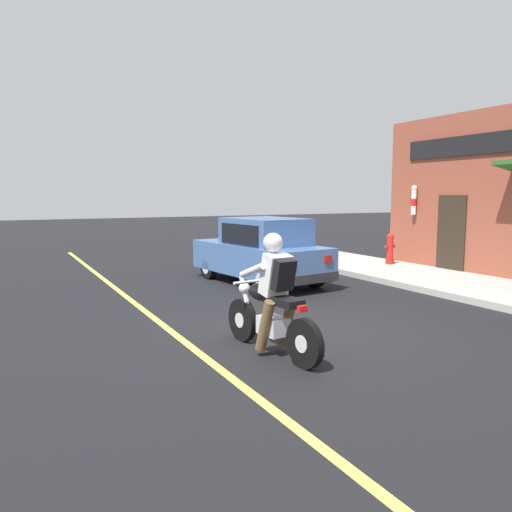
{
  "coord_description": "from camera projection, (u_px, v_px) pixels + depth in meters",
  "views": [
    {
      "loc": [
        -4.11,
        -6.44,
        2.11
      ],
      "look_at": [
        0.25,
        1.93,
        0.95
      ],
      "focal_mm": 35.0,
      "sensor_mm": 36.0,
      "label": 1
    }
  ],
  "objects": [
    {
      "name": "ground_plane",
      "position": [
        299.0,
        330.0,
        7.81
      ],
      "size": [
        80.0,
        80.0,
        0.0
      ],
      "primitive_type": "plane",
      "color": "black"
    },
    {
      "name": "sidewalk_curb",
      "position": [
        408.0,
        275.0,
        12.84
      ],
      "size": [
        2.6,
        22.0,
        0.14
      ],
      "primitive_type": "cube",
      "color": "#ADAAA3",
      "rests_on": "ground"
    },
    {
      "name": "lane_stripe",
      "position": [
        137.0,
        305.0,
        9.62
      ],
      "size": [
        0.12,
        19.8,
        0.01
      ],
      "primitive_type": "cube",
      "color": "#D1C64C",
      "rests_on": "ground"
    },
    {
      "name": "motorcycle_with_rider",
      "position": [
        272.0,
        304.0,
        6.59
      ],
      "size": [
        0.62,
        2.02,
        1.62
      ],
      "color": "black",
      "rests_on": "ground"
    },
    {
      "name": "car_hatchback",
      "position": [
        261.0,
        252.0,
        11.88
      ],
      "size": [
        2.08,
        3.95,
        1.57
      ],
      "color": "black",
      "rests_on": "ground"
    },
    {
      "name": "fire_hydrant",
      "position": [
        390.0,
        249.0,
        14.27
      ],
      "size": [
        0.36,
        0.24,
        0.88
      ],
      "color": "red",
      "rests_on": "sidewalk_curb"
    }
  ]
}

